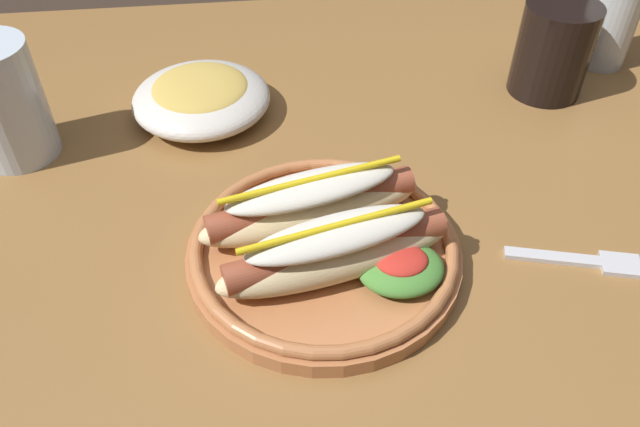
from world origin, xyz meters
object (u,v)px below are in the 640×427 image
hot_dog_plate (327,241)px  fork (584,261)px  soda_cup (553,50)px  water_cup (3,102)px  side_bowl (201,97)px

hot_dog_plate → fork: bearing=-7.2°
hot_dog_plate → soda_cup: bearing=40.0°
water_cup → soda_cup: bearing=5.0°
hot_dog_plate → soda_cup: size_ratio=2.25×
fork → soda_cup: (0.07, 0.28, 0.05)m
hot_dog_plate → fork: size_ratio=2.03×
fork → side_bowl: bearing=156.6°
water_cup → side_bowl: 0.20m
fork → hot_dog_plate: bearing=-172.0°
side_bowl → soda_cup: bearing=0.7°
side_bowl → hot_dog_plate: bearing=-65.1°
hot_dog_plate → fork: (0.23, -0.03, -0.02)m
fork → water_cup: (-0.54, 0.23, 0.06)m
hot_dog_plate → side_bowl: bearing=114.9°
hot_dog_plate → side_bowl: (-0.11, 0.25, -0.00)m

